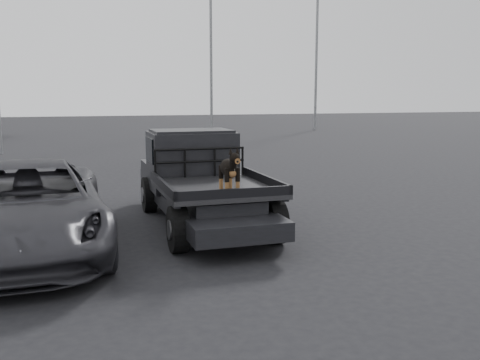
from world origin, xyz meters
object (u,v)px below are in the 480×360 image
object	(u,v)px
parked_suv	(28,208)
floodlight_far	(317,10)
flatbed_ute	(203,201)
dog	(229,171)
floodlight_mid	(211,21)

from	to	relation	value
parked_suv	floodlight_far	bearing A→B (deg)	54.54
flatbed_ute	parked_suv	distance (m)	3.26
dog	floodlight_mid	world-z (taller)	floodlight_mid
flatbed_ute	dog	distance (m)	1.95
parked_suv	dog	bearing A→B (deg)	-16.37
flatbed_ute	parked_suv	bearing A→B (deg)	-163.28
parked_suv	floodlight_far	size ratio (longest dim) A/B	0.33
dog	parked_suv	distance (m)	3.28
floodlight_far	parked_suv	bearing A→B (deg)	-123.97
flatbed_ute	floodlight_far	xyz separation A→B (m)	(14.62, 25.39, 7.96)
parked_suv	floodlight_far	distance (m)	32.66
dog	floodlight_mid	xyz separation A→B (m)	(6.92, 27.32, 6.07)
flatbed_ute	dog	xyz separation A→B (m)	(0.01, -1.76, 0.83)
floodlight_far	floodlight_mid	bearing A→B (deg)	178.74
dog	floodlight_far	bearing A→B (deg)	61.71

